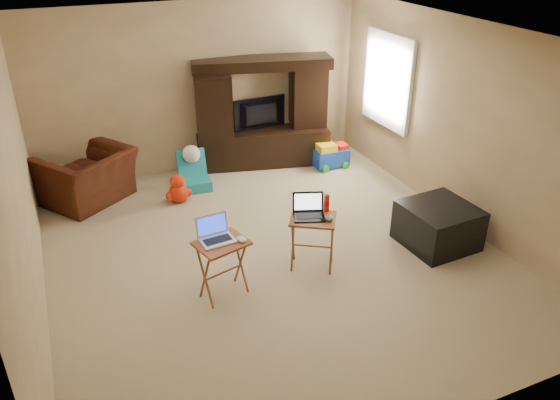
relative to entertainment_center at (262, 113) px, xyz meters
name	(u,v)px	position (x,y,z in m)	size (l,w,h in m)	color
floor	(273,253)	(-0.86, -2.46, -0.84)	(5.50, 5.50, 0.00)	tan
ceiling	(272,35)	(-0.86, -2.46, 1.66)	(5.50, 5.50, 0.00)	silver
wall_back	(201,88)	(-0.86, 0.29, 0.41)	(5.00, 5.00, 0.00)	tan
wall_front	(433,304)	(-0.86, -5.21, 0.41)	(5.00, 5.00, 0.00)	tan
wall_left	(20,198)	(-3.36, -2.46, 0.41)	(5.50, 5.50, 0.00)	tan
wall_right	(459,123)	(1.64, -2.46, 0.41)	(5.50, 5.50, 0.00)	tan
window_pane	(389,80)	(1.62, -0.91, 0.56)	(1.20, 1.20, 0.00)	white
window_frame	(388,81)	(1.60, -0.91, 0.56)	(0.06, 1.14, 1.34)	white
entertainment_center	(262,113)	(0.00, 0.00, 0.00)	(2.05, 0.51, 1.68)	black
television	(262,115)	(0.00, 0.03, -0.03)	(0.85, 0.11, 0.49)	black
recliner	(88,177)	(-2.67, -0.23, -0.48)	(1.11, 0.97, 0.72)	#43190E
child_rocker	(195,171)	(-1.23, -0.45, -0.57)	(0.41, 0.47, 0.55)	teal
plush_toy	(178,188)	(-1.56, -0.76, -0.63)	(0.38, 0.32, 0.42)	red
push_toy	(331,155)	(0.93, -0.54, -0.64)	(0.54, 0.39, 0.41)	#163FB4
ottoman	(438,225)	(1.02, -3.05, -0.59)	(0.78, 0.78, 0.50)	black
tray_table_left	(223,269)	(-1.64, -2.99, -0.52)	(0.49, 0.40, 0.64)	brown
tray_table_right	(312,243)	(-0.58, -2.90, -0.52)	(0.49, 0.39, 0.64)	#9C5B25
laptop_left	(217,231)	(-1.67, -2.96, -0.08)	(0.34, 0.28, 0.24)	silver
laptop_right	(309,208)	(-0.62, -2.88, -0.08)	(0.33, 0.28, 0.24)	black
mouse_left	(242,239)	(-1.45, -3.06, -0.17)	(0.08, 0.13, 0.05)	white
mouse_right	(329,218)	(-0.45, -3.02, -0.18)	(0.08, 0.13, 0.05)	#3E3D42
water_bottle	(326,203)	(-0.38, -2.82, -0.10)	(0.06, 0.06, 0.20)	red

